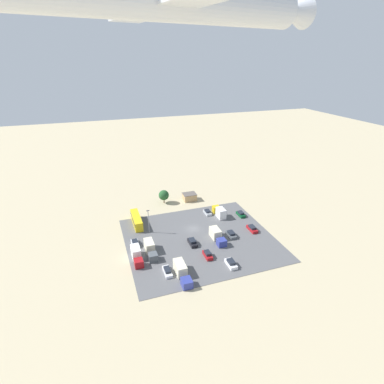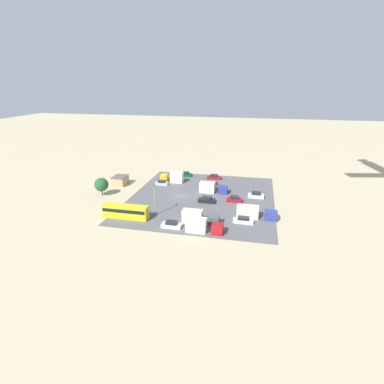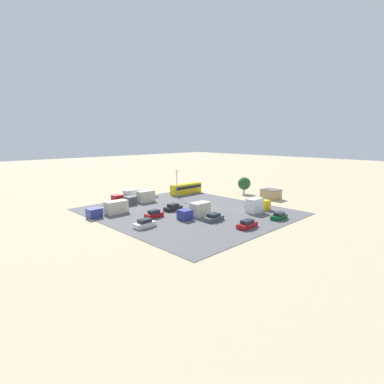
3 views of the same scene
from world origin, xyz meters
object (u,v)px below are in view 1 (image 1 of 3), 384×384
Objects in this scene: parked_car_7 at (135,243)px; parked_car_8 at (241,214)px; parked_car_1 at (231,263)px; parked_car_4 at (252,229)px; parked_car_3 at (231,234)px; parked_truck_4 at (220,212)px; parked_truck_0 at (137,255)px; bus at (137,220)px; parked_car_6 at (207,212)px; parked_truck_3 at (217,236)px; parked_truck_1 at (150,249)px; parked_truck_2 at (182,272)px; shed_building at (189,197)px; airplane at (183,2)px; parked_car_0 at (192,242)px; parked_car_5 at (167,271)px; parked_car_2 at (208,255)px.

parked_car_8 reaches higher than parked_car_7.
parked_car_1 reaches higher than parked_car_4.
parked_truck_4 reaches higher than parked_car_3.
parked_truck_0 reaches higher than parked_car_8.
bus is 2.74× the size of parked_car_6.
parked_truck_3 is 15.13m from parked_truck_4.
parked_car_1 is at bearing 123.87° from bus.
parked_truck_1 is 13.52m from parked_truck_2.
shed_building is 86.14m from airplane.
parked_car_3 is 69.89m from airplane.
parked_car_8 is at bearing 131.47° from airplane.
parked_car_7 is 0.54× the size of parked_truck_3.
parked_car_4 is 13.69m from parked_truck_4.
parked_car_0 is at bearing -0.68° from parked_truck_3.
parked_truck_1 reaches higher than parked_truck_2.
parked_car_8 is at bearing -129.59° from parked_car_3.
parked_car_1 is at bearing 44.47° from parked_car_4.
parked_truck_2 reaches higher than parked_car_3.
parked_car_3 is at bearing -178.89° from parked_truck_1.
parked_truck_4 is at bearing -136.49° from parked_car_5.
parked_car_5 is at bearing -135.19° from parked_car_0.
parked_truck_0 is 24.69m from parked_truck_3.
parked_car_1 reaches higher than parked_car_8.
parked_truck_4 is at bearing -121.58° from parked_car_2.
airplane is at bearing 89.84° from parked_truck_1.
parked_car_5 is 1.15× the size of parked_car_6.
parked_truck_3 reaches higher than parked_car_7.
parked_car_0 is 14.60m from parked_car_5.
parked_truck_4 is (-6.79, -13.52, 0.15)m from parked_truck_3.
parked_car_4 is 30.98m from parked_truck_2.
parked_car_4 is 0.49× the size of parked_truck_2.
parked_car_3 is 0.55× the size of parked_truck_3.
parked_car_4 is at bearing -175.30° from parked_truck_0.
bus is 2.52× the size of parked_car_1.
parked_car_3 is 0.12× the size of airplane.
parked_car_1 is 28.39m from parked_car_8.
parked_car_3 is 0.57× the size of parked_truck_0.
parked_truck_3 is (-18.20, -10.20, 0.78)m from parked_car_5.
parked_car_1 is 19.90m from parked_car_4.
parked_car_4 is 17.74m from parked_car_6.
parked_car_3 is at bearing 170.46° from parked_car_7.
parked_car_7 is at bearing 43.85° from shed_building.
parked_car_2 is (4.44, -5.63, 0.01)m from parked_car_1.
bus is 27.59m from parked_car_5.
parked_car_0 is at bearing 148.33° from airplane.
parked_car_3 is (-12.76, -0.24, -0.03)m from parked_car_0.
parked_truck_4 is 77.17m from airplane.
shed_building is 25.51m from bus.
parked_car_2 is at bearing -74.71° from parked_car_0.
parked_car_1 is 0.46× the size of parked_truck_2.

